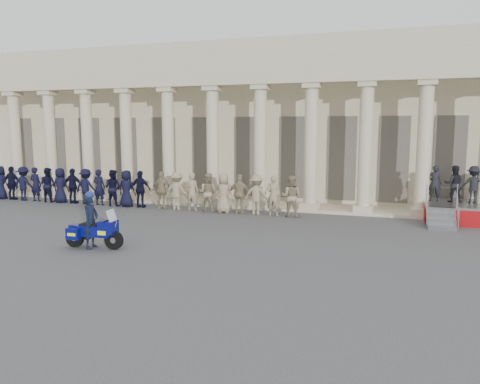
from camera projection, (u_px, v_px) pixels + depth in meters
name	position (u px, v px, depth m)	size (l,w,h in m)	color
ground	(166.00, 242.00, 17.15)	(90.00, 90.00, 0.00)	#454548
building	(269.00, 122.00, 30.38)	(40.00, 12.50, 9.00)	#BFB28F
officer_rank	(121.00, 188.00, 24.74)	(19.05, 0.74, 1.94)	black
reviewing_stand	(473.00, 192.00, 20.74)	(4.04, 3.93, 2.48)	gray
motorcycle	(94.00, 231.00, 16.25)	(2.17, 0.91, 1.39)	black
rider	(91.00, 220.00, 16.22)	(0.52, 0.74, 2.01)	black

